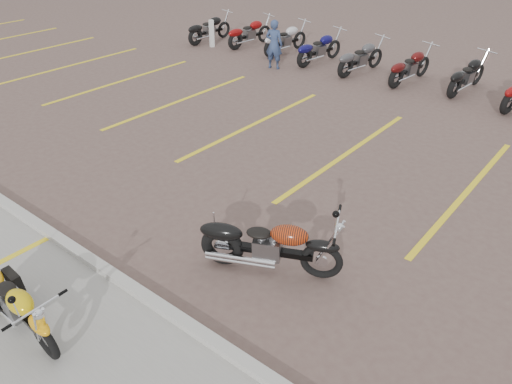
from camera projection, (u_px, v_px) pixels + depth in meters
ground at (230, 233)px, 8.63m from camera, size 100.00×100.00×0.00m
curb at (139, 292)px, 7.27m from camera, size 60.00×0.18×0.12m
parking_stripes at (347, 153)px, 11.29m from camera, size 38.00×5.50×0.01m
yellow_cruiser at (18, 304)px, 6.57m from camera, size 1.96×0.32×0.81m
flame_cruiser at (267, 246)px, 7.57m from camera, size 2.06×1.07×0.91m
person_a at (274, 44)px, 16.43m from camera, size 0.67×0.53×1.59m
bollard at (212, 34)px, 18.95m from camera, size 0.20×0.20×1.00m
bg_bike_row at (437, 70)px, 14.86m from camera, size 19.08×2.07×1.10m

